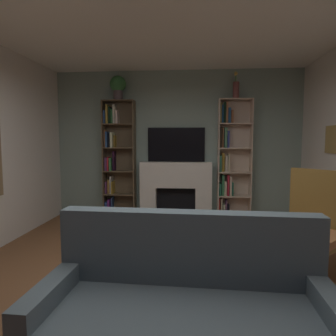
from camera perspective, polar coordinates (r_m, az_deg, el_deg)
ground_plane at (r=3.16m, az=-2.10°, el=-22.82°), size 7.30×7.30×0.00m
wall_back_accent at (r=5.85m, az=1.60°, el=4.42°), size 4.78×0.06×2.80m
fireplace at (r=5.77m, az=1.49°, el=-3.83°), size 1.45×0.55×1.08m
tv at (r=5.79m, az=1.57°, el=4.42°), size 1.08×0.06×0.65m
bookshelf_left at (r=5.92m, az=-9.73°, el=1.92°), size 0.61×0.26×2.24m
bookshelf_right at (r=5.76m, az=11.62°, el=1.38°), size 0.61×0.27×2.24m
potted_plant at (r=5.93m, az=-9.42°, el=15.06°), size 0.30×0.30×0.45m
vase_with_flowers at (r=5.78m, az=12.69°, el=14.37°), size 0.11×0.11×0.48m
couch at (r=2.24m, az=3.32°, el=-26.72°), size 1.94×0.91×0.97m
armchair at (r=3.75m, az=25.43°, el=-9.48°), size 0.92×0.92×1.16m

